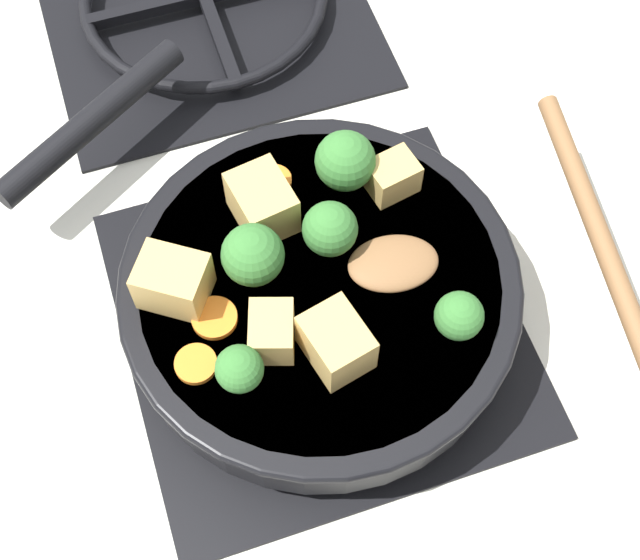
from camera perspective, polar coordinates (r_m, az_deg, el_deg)
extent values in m
plane|color=silver|center=(0.72, 0.00, -2.75)|extent=(2.40, 2.40, 0.00)
cube|color=black|center=(0.72, 0.00, -2.61)|extent=(0.31, 0.31, 0.01)
torus|color=black|center=(0.71, 0.00, -2.06)|extent=(0.24, 0.24, 0.01)
cube|color=black|center=(0.71, 0.00, -2.06)|extent=(0.01, 0.23, 0.01)
cube|color=black|center=(0.71, 0.00, -2.06)|extent=(0.23, 0.01, 0.01)
cube|color=black|center=(0.93, -7.33, 16.89)|extent=(0.31, 0.31, 0.01)
cylinder|color=black|center=(0.68, 0.00, -0.95)|extent=(0.30, 0.30, 0.05)
cylinder|color=brown|center=(0.68, 0.00, -0.80)|extent=(0.27, 0.27, 0.04)
torus|color=black|center=(0.66, 0.00, -0.16)|extent=(0.30, 0.30, 0.01)
cylinder|color=black|center=(0.78, -14.43, 9.83)|extent=(0.18, 0.13, 0.02)
ellipsoid|color=brown|center=(0.66, 4.71, 1.07)|extent=(0.07, 0.06, 0.01)
cylinder|color=brown|center=(0.70, 17.30, 3.15)|extent=(0.05, 0.25, 0.02)
cube|color=tan|center=(0.69, 4.64, 6.63)|extent=(0.04, 0.04, 0.03)
cube|color=tan|center=(0.64, -9.38, -0.08)|extent=(0.06, 0.06, 0.04)
cube|color=tan|center=(0.62, 1.04, -4.03)|extent=(0.05, 0.06, 0.04)
cube|color=tan|center=(0.67, -3.72, 4.95)|extent=(0.05, 0.06, 0.04)
cube|color=tan|center=(0.62, -3.12, -3.32)|extent=(0.04, 0.05, 0.03)
cylinder|color=#709956|center=(0.70, 1.58, 6.52)|extent=(0.01, 0.01, 0.01)
sphere|color=#387533|center=(0.68, 1.63, 7.64)|extent=(0.05, 0.05, 0.05)
cylinder|color=#709956|center=(0.64, 8.66, -3.02)|extent=(0.01, 0.01, 0.01)
sphere|color=#387533|center=(0.62, 8.89, -2.28)|extent=(0.04, 0.04, 0.04)
cylinder|color=#709956|center=(0.66, -4.19, 0.61)|extent=(0.01, 0.01, 0.01)
sphere|color=#387533|center=(0.64, -4.33, 1.61)|extent=(0.05, 0.05, 0.05)
cylinder|color=#709956|center=(0.67, 0.63, 2.33)|extent=(0.01, 0.01, 0.01)
sphere|color=#387533|center=(0.65, 0.64, 3.29)|extent=(0.04, 0.04, 0.04)
cylinder|color=#709956|center=(0.62, -5.05, -6.33)|extent=(0.01, 0.01, 0.01)
sphere|color=#387533|center=(0.60, -5.19, -5.69)|extent=(0.03, 0.03, 0.03)
cylinder|color=orange|center=(0.63, -7.95, -5.34)|extent=(0.03, 0.03, 0.01)
cylinder|color=orange|center=(0.70, -2.98, 6.37)|extent=(0.03, 0.03, 0.01)
cylinder|color=orange|center=(0.65, -6.77, -2.43)|extent=(0.03, 0.03, 0.01)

